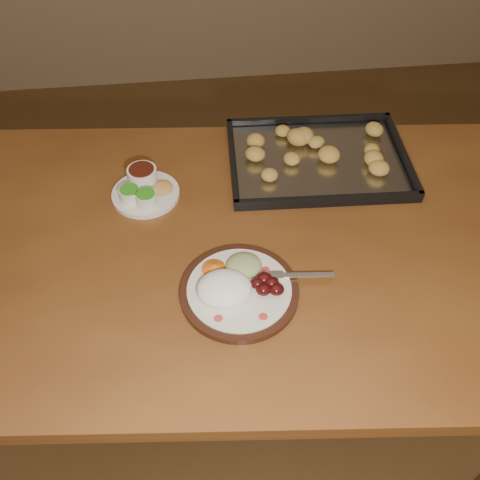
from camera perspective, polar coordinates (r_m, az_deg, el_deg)
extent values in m
plane|color=brown|center=(1.86, -7.65, -17.02)|extent=(4.00, 4.00, 0.00)
cube|color=brown|center=(1.26, -1.32, -0.85)|extent=(1.58, 1.03, 0.04)
cylinder|color=#523518|center=(1.92, -21.91, -0.02)|extent=(0.07, 0.07, 0.71)
cylinder|color=#523518|center=(1.91, 19.66, 0.59)|extent=(0.07, 0.07, 0.71)
cylinder|color=black|center=(1.14, -0.08, -5.51)|extent=(0.25, 0.25, 0.02)
cylinder|color=beige|center=(1.14, -0.08, -5.25)|extent=(0.22, 0.22, 0.01)
ellipsoid|color=red|center=(1.09, -2.33, -8.34)|extent=(0.02, 0.02, 0.00)
ellipsoid|color=red|center=(1.09, 2.48, -8.17)|extent=(0.02, 0.02, 0.00)
ellipsoid|color=red|center=(1.17, 2.73, -3.20)|extent=(0.02, 0.02, 0.00)
ellipsoid|color=red|center=(1.14, -4.24, -5.05)|extent=(0.02, 0.02, 0.00)
ellipsoid|color=white|center=(1.12, -1.70, -5.20)|extent=(0.13, 0.11, 0.05)
ellipsoid|color=#45090C|center=(1.12, 2.54, -5.31)|extent=(0.03, 0.03, 0.02)
ellipsoid|color=#45090C|center=(1.13, 3.41, -4.58)|extent=(0.03, 0.03, 0.02)
ellipsoid|color=#45090C|center=(1.13, 2.59, -4.13)|extent=(0.03, 0.03, 0.02)
ellipsoid|color=#45090C|center=(1.12, 3.92, -5.28)|extent=(0.03, 0.03, 0.02)
ellipsoid|color=#45090C|center=(1.13, 1.85, -4.64)|extent=(0.03, 0.03, 0.02)
ellipsoid|color=tan|center=(1.16, 0.41, -2.75)|extent=(0.09, 0.08, 0.03)
cone|color=#D95F13|center=(1.16, -2.74, -2.88)|extent=(0.08, 0.08, 0.02)
cube|color=white|center=(1.16, 7.07, -3.73)|extent=(0.12, 0.02, 0.00)
cube|color=white|center=(1.15, 3.83, -3.74)|extent=(0.03, 0.02, 0.00)
cylinder|color=white|center=(1.15, 2.77, -4.10)|extent=(0.03, 0.00, 0.00)
cylinder|color=white|center=(1.15, 2.76, -3.87)|extent=(0.03, 0.00, 0.00)
cylinder|color=white|center=(1.15, 2.74, -3.65)|extent=(0.03, 0.00, 0.00)
cylinder|color=white|center=(1.16, 2.73, -3.44)|extent=(0.03, 0.00, 0.00)
cylinder|color=silver|center=(1.37, -10.02, 4.86)|extent=(0.17, 0.17, 0.01)
cylinder|color=silver|center=(1.34, -11.65, 4.79)|extent=(0.05, 0.05, 0.03)
cylinder|color=#308F1C|center=(1.33, -11.75, 5.29)|extent=(0.05, 0.05, 0.00)
cylinder|color=silver|center=(1.32, -9.96, 4.37)|extent=(0.05, 0.05, 0.03)
cylinder|color=#308F1C|center=(1.31, -10.05, 4.88)|extent=(0.05, 0.05, 0.00)
cylinder|color=white|center=(1.38, -10.36, 6.75)|extent=(0.07, 0.07, 0.04)
cylinder|color=#3C120A|center=(1.37, -10.48, 7.42)|extent=(0.06, 0.06, 0.00)
ellipsoid|color=#C08F43|center=(1.36, -8.27, 5.61)|extent=(0.05, 0.05, 0.02)
cube|color=black|center=(1.46, 8.26, 8.28)|extent=(0.48, 0.37, 0.01)
cube|color=black|center=(1.59, 7.31, 12.56)|extent=(0.47, 0.03, 0.02)
cube|color=black|center=(1.33, 9.51, 4.24)|extent=(0.47, 0.03, 0.02)
cube|color=black|center=(1.52, 16.93, 8.84)|extent=(0.03, 0.34, 0.02)
cube|color=black|center=(1.43, -0.80, 8.46)|extent=(0.03, 0.34, 0.02)
cube|color=#B7B7BB|center=(1.46, 8.29, 8.47)|extent=(0.45, 0.33, 0.00)
ellipsoid|color=#B4953F|center=(1.46, 10.65, 9.13)|extent=(0.05, 0.05, 0.04)
ellipsoid|color=#B4953F|center=(1.50, 12.34, 9.97)|extent=(0.07, 0.07, 0.04)
ellipsoid|color=#B4953F|center=(1.52, 9.55, 11.15)|extent=(0.07, 0.07, 0.04)
ellipsoid|color=#B4953F|center=(1.50, 8.68, 10.47)|extent=(0.06, 0.06, 0.04)
ellipsoid|color=#B4953F|center=(1.51, 6.47, 11.04)|extent=(0.06, 0.07, 0.04)
ellipsoid|color=#B4953F|center=(1.46, 6.49, 9.74)|extent=(0.07, 0.07, 0.04)
ellipsoid|color=#B4953F|center=(1.44, 3.49, 9.41)|extent=(0.06, 0.06, 0.04)
ellipsoid|color=#B4953F|center=(1.42, 5.41, 8.39)|extent=(0.06, 0.06, 0.04)
ellipsoid|color=#B4953F|center=(1.40, 4.20, 8.02)|extent=(0.07, 0.07, 0.04)
ellipsoid|color=#B4953F|center=(1.38, 7.46, 6.91)|extent=(0.06, 0.07, 0.04)
ellipsoid|color=#B4953F|center=(1.42, 8.93, 8.06)|extent=(0.06, 0.06, 0.04)
ellipsoid|color=#B4953F|center=(1.42, 11.60, 7.62)|extent=(0.07, 0.07, 0.04)
ellipsoid|color=#B4953F|center=(1.43, 11.53, 7.92)|extent=(0.07, 0.07, 0.04)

